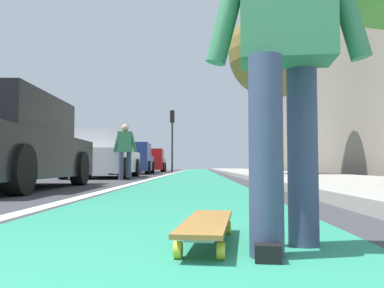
{
  "coord_description": "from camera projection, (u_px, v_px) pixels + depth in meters",
  "views": [
    {
      "loc": [
        -0.61,
        -0.22,
        0.37
      ],
      "look_at": [
        13.02,
        0.05,
        1.12
      ],
      "focal_mm": 37.91,
      "sensor_mm": 36.0,
      "label": 1
    }
  ],
  "objects": [
    {
      "name": "ground_plane",
      "position": [
        192.0,
        180.0,
        10.57
      ],
      "size": [
        80.0,
        80.0,
        0.0
      ],
      "primitive_type": "plane",
      "color": "#38383D"
    },
    {
      "name": "bike_lane_paint",
      "position": [
        196.0,
        172.0,
        24.55
      ],
      "size": [
        56.0,
        2.07,
        0.0
      ],
      "primitive_type": "cube",
      "color": "#288466",
      "rests_on": "ground"
    },
    {
      "name": "lane_stripe_white",
      "position": [
        172.0,
        173.0,
        20.58
      ],
      "size": [
        52.0,
        0.16,
        0.01
      ],
      "primitive_type": "cube",
      "color": "silver",
      "rests_on": "ground"
    },
    {
      "name": "sidewalk_curb",
      "position": [
        262.0,
        173.0,
        18.5
      ],
      "size": [
        52.0,
        3.2,
        0.13
      ],
      "primitive_type": "cube",
      "color": "#9E9B93",
      "rests_on": "ground"
    },
    {
      "name": "building_facade",
      "position": [
        302.0,
        90.0,
        22.69
      ],
      "size": [
        40.0,
        1.2,
        9.29
      ],
      "primitive_type": "cube",
      "color": "gray",
      "rests_on": "ground"
    },
    {
      "name": "skateboard",
      "position": [
        207.0,
        225.0,
        1.89
      ],
      "size": [
        0.86,
        0.3,
        0.11
      ],
      "color": "yellow",
      "rests_on": "ground"
    },
    {
      "name": "skater_person",
      "position": [
        285.0,
        36.0,
        1.78
      ],
      "size": [
        0.44,
        0.72,
        1.64
      ],
      "color": "#384260",
      "rests_on": "ground"
    },
    {
      "name": "parked_car_near",
      "position": [
        1.0,
        144.0,
        6.42
      ],
      "size": [
        4.56,
        2.04,
        1.49
      ],
      "color": "black",
      "rests_on": "ground"
    },
    {
      "name": "parked_car_mid",
      "position": [
        103.0,
        156.0,
        13.07
      ],
      "size": [
        4.56,
        2.02,
        1.47
      ],
      "color": "silver",
      "rests_on": "ground"
    },
    {
      "name": "parked_car_far",
      "position": [
        133.0,
        159.0,
        19.37
      ],
      "size": [
        4.32,
        2.0,
        1.47
      ],
      "color": "navy",
      "rests_on": "ground"
    },
    {
      "name": "parked_car_end",
      "position": [
        150.0,
        161.0,
        26.13
      ],
      "size": [
        4.59,
        2.08,
        1.46
      ],
      "color": "maroon",
      "rests_on": "ground"
    },
    {
      "name": "traffic_light",
      "position": [
        172.0,
        129.0,
        26.47
      ],
      "size": [
        0.33,
        0.28,
        4.02
      ],
      "color": "#2D2D2D",
      "rests_on": "ground"
    },
    {
      "name": "street_tree_mid",
      "position": [
        273.0,
        53.0,
        13.39
      ],
      "size": [
        2.99,
        2.99,
        5.62
      ],
      "color": "brown",
      "rests_on": "ground"
    },
    {
      "name": "pedestrian_distant",
      "position": [
        125.0,
        148.0,
        10.8
      ],
      "size": [
        0.42,
        0.65,
        1.49
      ],
      "color": "#384260",
      "rests_on": "ground"
    }
  ]
}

